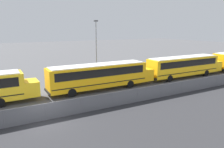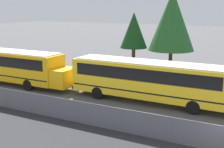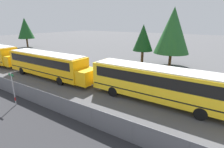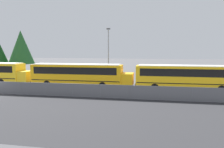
% 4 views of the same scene
% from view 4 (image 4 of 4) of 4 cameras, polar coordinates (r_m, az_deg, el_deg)
% --- Properties ---
extents(school_bus_3, '(13.81, 2.55, 3.15)m').
position_cam_4_polar(school_bus_3, '(29.71, -8.59, 0.15)').
color(school_bus_3, '#EDA80F').
rests_on(school_bus_3, ground_plane).
extents(school_bus_4, '(13.81, 2.55, 3.15)m').
position_cam_4_polar(school_bus_4, '(28.41, 19.41, -0.43)').
color(school_bus_4, yellow).
rests_on(school_bus_4, ground_plane).
extents(light_pole, '(0.60, 0.24, 8.48)m').
position_cam_4_polar(light_pole, '(35.58, -0.94, 5.69)').
color(light_pole, gray).
rests_on(light_pole, ground_plane).
extents(tree_0, '(3.32, 3.32, 6.49)m').
position_cam_4_polar(tree_0, '(52.22, -27.24, 4.87)').
color(tree_0, '#51381E').
rests_on(tree_0, ground_plane).
extents(tree_1, '(5.38, 5.38, 9.07)m').
position_cam_4_polar(tree_1, '(50.31, -22.67, 6.49)').
color(tree_1, '#51381E').
rests_on(tree_1, ground_plane).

